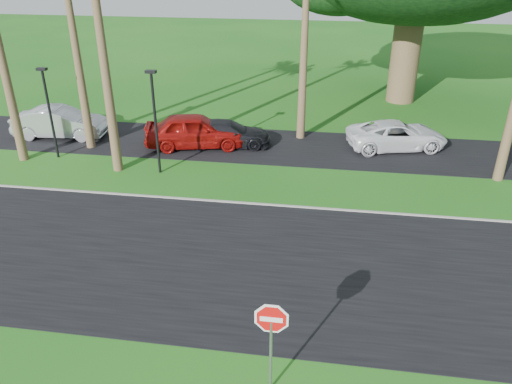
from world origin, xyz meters
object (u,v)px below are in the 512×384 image
object	(u,v)px
stop_sign_near	(271,330)
car_dark	(227,134)
car_silver	(60,123)
car_minivan	(397,135)
car_red	(195,131)

from	to	relation	value
stop_sign_near	car_dark	world-z (taller)	stop_sign_near
car_silver	car_minivan	distance (m)	17.60
stop_sign_near	car_dark	bearing A→B (deg)	105.23
car_red	car_minivan	bearing A→B (deg)	-95.22
stop_sign_near	car_red	distance (m)	15.94
car_dark	car_silver	bearing A→B (deg)	82.04
stop_sign_near	car_silver	bearing A→B (deg)	130.98
stop_sign_near	car_minivan	world-z (taller)	stop_sign_near
stop_sign_near	car_red	xyz separation A→B (m)	(-5.69, 14.86, -0.91)
stop_sign_near	car_minivan	xyz separation A→B (m)	(4.39, 16.16, -1.09)
stop_sign_near	car_silver	xyz separation A→B (m)	(-13.18, 15.17, -0.97)
car_red	car_dark	bearing A→B (deg)	-89.14
car_silver	car_dark	world-z (taller)	car_silver
stop_sign_near	car_dark	xyz separation A→B (m)	(-4.15, 15.23, -1.13)
car_minivan	car_red	bearing A→B (deg)	82.98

